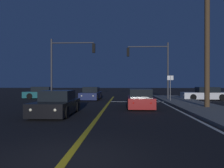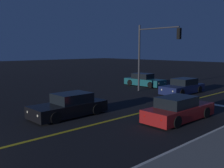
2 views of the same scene
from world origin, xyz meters
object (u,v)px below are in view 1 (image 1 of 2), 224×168
(traffic_signal_far_left, at_px, (67,59))
(car_following_oncoming_navy, at_px, (91,94))
(street_sign_corner, at_px, (170,84))
(car_lead_oncoming_red, at_px, (140,100))
(car_side_waiting_white, at_px, (205,94))
(car_mid_block_teal, at_px, (44,93))
(car_parked_curb_black, at_px, (57,104))
(utility_pole_right, at_px, (207,33))
(traffic_signal_near_right, at_px, (153,62))

(traffic_signal_far_left, bearing_deg, car_following_oncoming_navy, 37.99)
(car_following_oncoming_navy, relative_size, street_sign_corner, 1.90)
(car_lead_oncoming_red, distance_m, car_side_waiting_white, 10.99)
(car_mid_block_teal, distance_m, car_parked_curb_black, 14.18)
(car_mid_block_teal, distance_m, car_lead_oncoming_red, 13.76)
(utility_pole_right, distance_m, street_sign_corner, 6.64)
(car_lead_oncoming_red, height_order, traffic_signal_near_right, traffic_signal_near_right)
(car_side_waiting_white, bearing_deg, car_mid_block_teal, 86.42)
(car_following_oncoming_navy, distance_m, street_sign_corner, 8.37)
(car_lead_oncoming_red, distance_m, street_sign_corner, 5.87)
(car_following_oncoming_navy, bearing_deg, car_side_waiting_white, -178.37)
(car_lead_oncoming_red, bearing_deg, traffic_signal_far_left, 138.36)
(car_side_waiting_white, relative_size, traffic_signal_near_right, 0.79)
(car_side_waiting_white, relative_size, traffic_signal_far_left, 0.76)
(car_following_oncoming_navy, bearing_deg, street_sign_corner, 158.67)
(car_side_waiting_white, distance_m, traffic_signal_near_right, 6.47)
(car_mid_block_teal, xyz_separation_m, car_following_oncoming_navy, (5.53, -1.28, 0.00))
(car_following_oncoming_navy, relative_size, car_parked_curb_black, 1.02)
(car_parked_curb_black, xyz_separation_m, traffic_signal_near_right, (6.74, 11.60, 3.39))
(traffic_signal_far_left, bearing_deg, car_parked_curb_black, -79.47)
(car_following_oncoming_navy, bearing_deg, car_lead_oncoming_red, 120.74)
(car_side_waiting_white, xyz_separation_m, traffic_signal_near_right, (-5.49, -0.52, 3.39))
(traffic_signal_far_left, height_order, street_sign_corner, traffic_signal_far_left)
(car_following_oncoming_navy, xyz_separation_m, traffic_signal_far_left, (-2.17, -1.69, 3.53))
(traffic_signal_near_right, distance_m, utility_pole_right, 8.77)
(car_following_oncoming_navy, bearing_deg, car_parked_curb_black, 89.23)
(traffic_signal_near_right, bearing_deg, traffic_signal_far_left, 9.20)
(car_mid_block_teal, distance_m, street_sign_corner, 13.98)
(traffic_signal_far_left, bearing_deg, car_side_waiting_white, 7.75)
(car_side_waiting_white, relative_size, utility_pole_right, 0.47)
(car_mid_block_teal, height_order, car_side_waiting_white, same)
(traffic_signal_near_right, distance_m, traffic_signal_far_left, 8.75)
(traffic_signal_far_left, xyz_separation_m, utility_pole_right, (11.27, -6.89, 1.02))
(utility_pole_right, bearing_deg, car_parked_curb_black, -160.57)
(utility_pole_right, bearing_deg, traffic_signal_near_right, 107.63)
(utility_pole_right, bearing_deg, traffic_signal_far_left, 148.57)
(utility_pole_right, bearing_deg, car_lead_oncoming_red, 172.36)
(car_following_oncoming_navy, bearing_deg, car_mid_block_teal, -12.49)
(car_parked_curb_black, relative_size, traffic_signal_near_right, 0.78)
(car_parked_curb_black, height_order, street_sign_corner, street_sign_corner)
(car_mid_block_teal, height_order, car_lead_oncoming_red, same)
(car_parked_curb_black, xyz_separation_m, utility_pole_right, (9.38, 3.31, 4.55))
(utility_pole_right, bearing_deg, car_mid_block_teal, 146.04)
(car_mid_block_teal, relative_size, street_sign_corner, 1.81)
(car_lead_oncoming_red, xyz_separation_m, traffic_signal_near_right, (1.83, 7.69, 3.39))
(car_parked_curb_black, relative_size, car_side_waiting_white, 0.99)
(car_following_oncoming_navy, bearing_deg, traffic_signal_far_left, 38.53)
(street_sign_corner, bearing_deg, car_side_waiting_white, 38.00)
(car_lead_oncoming_red, bearing_deg, traffic_signal_near_right, 77.71)
(car_lead_oncoming_red, xyz_separation_m, utility_pole_right, (4.46, -0.60, 4.55))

